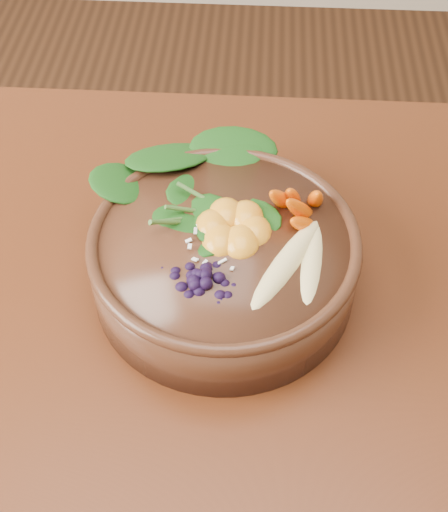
{
  "coord_description": "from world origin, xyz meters",
  "views": [
    {
      "loc": [
        0.06,
        -0.31,
        1.31
      ],
      "look_at": [
        0.03,
        0.14,
        0.79
      ],
      "focal_mm": 50.0,
      "sensor_mm": 36.0,
      "label": 1
    }
  ],
  "objects_px": {
    "kale_heap": "(211,176)",
    "stoneware_bowl": "(224,263)",
    "mandarin_cluster": "(233,218)",
    "banana_halves": "(300,254)",
    "dining_table": "(185,451)",
    "blueberry_pile": "(200,266)",
    "carrot_cluster": "(301,180)"
  },
  "relations": [
    {
      "from": "banana_halves",
      "to": "mandarin_cluster",
      "type": "height_order",
      "value": "mandarin_cluster"
    },
    {
      "from": "dining_table",
      "to": "mandarin_cluster",
      "type": "bearing_deg",
      "value": 75.89
    },
    {
      "from": "dining_table",
      "to": "stoneware_bowl",
      "type": "height_order",
      "value": "stoneware_bowl"
    },
    {
      "from": "dining_table",
      "to": "kale_heap",
      "type": "distance_m",
      "value": 0.27
    },
    {
      "from": "banana_halves",
      "to": "mandarin_cluster",
      "type": "distance_m",
      "value": 0.07
    },
    {
      "from": "kale_heap",
      "to": "carrot_cluster",
      "type": "height_order",
      "value": "carrot_cluster"
    },
    {
      "from": "banana_halves",
      "to": "mandarin_cluster",
      "type": "xyz_separation_m",
      "value": [
        -0.06,
        0.04,
        0.0
      ]
    },
    {
      "from": "blueberry_pile",
      "to": "banana_halves",
      "type": "bearing_deg",
      "value": 15.66
    },
    {
      "from": "stoneware_bowl",
      "to": "blueberry_pile",
      "type": "height_order",
      "value": "blueberry_pile"
    },
    {
      "from": "mandarin_cluster",
      "to": "carrot_cluster",
      "type": "bearing_deg",
      "value": 27.36
    },
    {
      "from": "dining_table",
      "to": "carrot_cluster",
      "type": "distance_m",
      "value": 0.29
    },
    {
      "from": "stoneware_bowl",
      "to": "kale_heap",
      "type": "height_order",
      "value": "kale_heap"
    },
    {
      "from": "kale_heap",
      "to": "stoneware_bowl",
      "type": "bearing_deg",
      "value": -75.96
    },
    {
      "from": "banana_halves",
      "to": "stoneware_bowl",
      "type": "bearing_deg",
      "value": -177.26
    },
    {
      "from": "stoneware_bowl",
      "to": "mandarin_cluster",
      "type": "height_order",
      "value": "mandarin_cluster"
    },
    {
      "from": "carrot_cluster",
      "to": "mandarin_cluster",
      "type": "bearing_deg",
      "value": -129.81
    },
    {
      "from": "dining_table",
      "to": "stoneware_bowl",
      "type": "bearing_deg",
      "value": 77.6
    },
    {
      "from": "kale_heap",
      "to": "banana_halves",
      "type": "xyz_separation_m",
      "value": [
        0.09,
        -0.09,
        -0.01
      ]
    },
    {
      "from": "banana_halves",
      "to": "kale_heap",
      "type": "bearing_deg",
      "value": 156.45
    },
    {
      "from": "banana_halves",
      "to": "dining_table",
      "type": "bearing_deg",
      "value": -109.13
    },
    {
      "from": "carrot_cluster",
      "to": "banana_halves",
      "type": "bearing_deg",
      "value": -66.94
    },
    {
      "from": "kale_heap",
      "to": "dining_table",
      "type": "bearing_deg",
      "value": -93.94
    },
    {
      "from": "mandarin_cluster",
      "to": "banana_halves",
      "type": "bearing_deg",
      "value": -32.58
    },
    {
      "from": "dining_table",
      "to": "stoneware_bowl",
      "type": "xyz_separation_m",
      "value": [
        0.03,
        0.14,
        0.13
      ]
    },
    {
      "from": "blueberry_pile",
      "to": "stoneware_bowl",
      "type": "bearing_deg",
      "value": 70.03
    },
    {
      "from": "dining_table",
      "to": "banana_halves",
      "type": "height_order",
      "value": "banana_halves"
    },
    {
      "from": "dining_table",
      "to": "mandarin_cluster",
      "type": "height_order",
      "value": "mandarin_cluster"
    },
    {
      "from": "mandarin_cluster",
      "to": "blueberry_pile",
      "type": "height_order",
      "value": "blueberry_pile"
    },
    {
      "from": "stoneware_bowl",
      "to": "blueberry_pile",
      "type": "distance_m",
      "value": 0.07
    },
    {
      "from": "stoneware_bowl",
      "to": "banana_halves",
      "type": "xyz_separation_m",
      "value": [
        0.07,
        -0.03,
        0.05
      ]
    },
    {
      "from": "dining_table",
      "to": "blueberry_pile",
      "type": "bearing_deg",
      "value": 82.23
    },
    {
      "from": "kale_heap",
      "to": "mandarin_cluster",
      "type": "bearing_deg",
      "value": -64.61
    }
  ]
}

